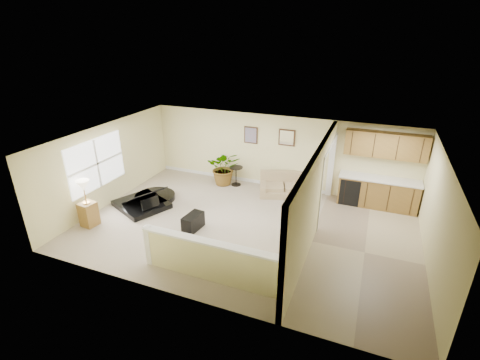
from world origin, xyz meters
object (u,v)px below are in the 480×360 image
at_px(accent_table, 236,174).
at_px(lamp_stand, 87,207).
at_px(small_plant, 306,194).
at_px(loveseat, 285,184).
at_px(piano_bench, 193,222).
at_px(palm_plant, 224,168).
at_px(piano, 141,187).

distance_m(accent_table, lamp_stand, 4.89).
bearing_deg(small_plant, loveseat, 162.39).
height_order(piano_bench, palm_plant, palm_plant).
distance_m(piano, small_plant, 5.15).
xyz_separation_m(accent_table, small_plant, (2.52, -0.29, -0.20)).
bearing_deg(piano, piano_bench, 6.52).
xyz_separation_m(piano, accent_table, (2.14, 2.45, -0.16)).
distance_m(small_plant, lamp_stand, 6.50).
distance_m(accent_table, palm_plant, 0.46).
distance_m(piano_bench, accent_table, 3.17).
relative_size(piano, lamp_stand, 1.59).
relative_size(loveseat, lamp_stand, 1.37).
bearing_deg(accent_table, lamp_stand, -124.54).
bearing_deg(lamp_stand, palm_plant, 59.27).
distance_m(palm_plant, small_plant, 2.97).
relative_size(piano, accent_table, 3.17).
relative_size(piano_bench, lamp_stand, 0.49).
distance_m(accent_table, small_plant, 2.55).
relative_size(palm_plant, lamp_stand, 1.03).
height_order(piano, palm_plant, piano).
height_order(palm_plant, lamp_stand, lamp_stand).
bearing_deg(lamp_stand, small_plant, 35.24).
xyz_separation_m(piano, loveseat, (3.89, 2.41, -0.25)).
bearing_deg(piano_bench, accent_table, 90.53).
bearing_deg(loveseat, piano, -166.72).
xyz_separation_m(piano_bench, palm_plant, (-0.44, 3.10, 0.39)).
bearing_deg(lamp_stand, accent_table, 55.46).
height_order(palm_plant, small_plant, palm_plant).
bearing_deg(palm_plant, piano, -125.76).
xyz_separation_m(palm_plant, small_plant, (2.94, -0.23, -0.38)).
height_order(loveseat, accent_table, loveseat).
relative_size(piano_bench, accent_table, 0.98).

